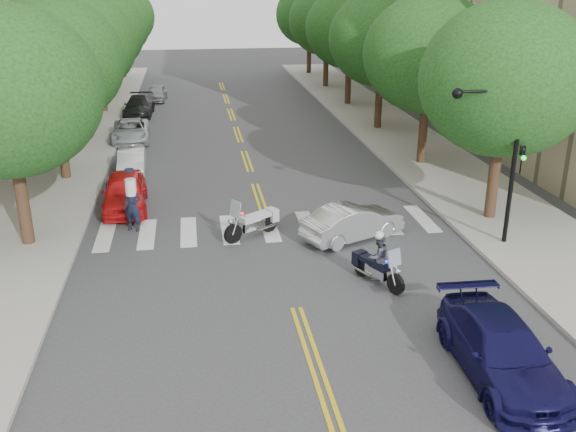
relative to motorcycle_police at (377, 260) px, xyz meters
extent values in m
plane|color=#38383A|center=(-2.77, -1.23, -0.80)|extent=(140.00, 140.00, 0.00)
cube|color=#9E9991|center=(-12.27, 20.77, -0.73)|extent=(5.00, 60.00, 0.15)
cube|color=#9E9991|center=(6.73, 20.77, -0.73)|extent=(5.00, 60.00, 0.15)
cylinder|color=#382316|center=(-11.57, 4.77, 0.86)|extent=(0.44, 0.44, 3.32)
ellipsoid|color=#124115|center=(-11.57, 4.77, 4.76)|extent=(6.40, 6.40, 5.76)
cylinder|color=#382316|center=(-11.57, 12.77, 0.86)|extent=(0.44, 0.44, 3.32)
ellipsoid|color=#124115|center=(-11.57, 12.77, 4.76)|extent=(6.40, 6.40, 5.76)
cylinder|color=#382316|center=(-11.57, 20.77, 0.86)|extent=(0.44, 0.44, 3.32)
ellipsoid|color=#124115|center=(-11.57, 20.77, 4.76)|extent=(6.40, 6.40, 5.76)
cylinder|color=#382316|center=(-11.57, 28.77, 0.86)|extent=(0.44, 0.44, 3.32)
ellipsoid|color=#124115|center=(-11.57, 28.77, 4.76)|extent=(6.40, 6.40, 5.76)
cylinder|color=#382316|center=(-11.57, 36.77, 0.86)|extent=(0.44, 0.44, 3.32)
ellipsoid|color=#124115|center=(-11.57, 36.77, 4.76)|extent=(6.40, 6.40, 5.76)
cylinder|color=#382316|center=(-11.57, 44.77, 0.86)|extent=(0.44, 0.44, 3.32)
ellipsoid|color=#124115|center=(-11.57, 44.77, 4.76)|extent=(6.40, 6.40, 5.76)
cylinder|color=#382316|center=(6.03, 4.77, 0.86)|extent=(0.44, 0.44, 3.32)
ellipsoid|color=#124115|center=(6.03, 4.77, 4.76)|extent=(6.40, 6.40, 5.76)
cylinder|color=#382316|center=(6.03, 12.77, 0.86)|extent=(0.44, 0.44, 3.32)
ellipsoid|color=#124115|center=(6.03, 12.77, 4.76)|extent=(6.40, 6.40, 5.76)
cylinder|color=#382316|center=(6.03, 20.77, 0.86)|extent=(0.44, 0.44, 3.32)
ellipsoid|color=#124115|center=(6.03, 20.77, 4.76)|extent=(6.40, 6.40, 5.76)
cylinder|color=#382316|center=(6.03, 28.77, 0.86)|extent=(0.44, 0.44, 3.32)
ellipsoid|color=#124115|center=(6.03, 28.77, 4.76)|extent=(6.40, 6.40, 5.76)
cylinder|color=#382316|center=(6.03, 36.77, 0.86)|extent=(0.44, 0.44, 3.32)
ellipsoid|color=#124115|center=(6.03, 36.77, 4.76)|extent=(6.40, 6.40, 5.76)
cylinder|color=#382316|center=(6.03, 44.77, 0.86)|extent=(0.44, 0.44, 3.32)
ellipsoid|color=#124115|center=(6.03, 44.77, 4.76)|extent=(6.40, 6.40, 5.76)
cylinder|color=black|center=(5.43, 2.27, 2.20)|extent=(0.16, 0.16, 6.00)
cylinder|color=black|center=(4.23, 2.27, 4.80)|extent=(2.40, 0.10, 0.10)
sphere|color=black|center=(3.13, 2.27, 4.75)|extent=(0.36, 0.36, 0.36)
imported|color=black|center=(5.68, 2.27, 2.40)|extent=(0.16, 0.20, 1.00)
sphere|color=#0CCC26|center=(5.68, 2.12, 2.50)|extent=(0.18, 0.18, 0.18)
cylinder|color=black|center=(0.39, -0.79, -0.47)|extent=(0.41, 0.66, 0.66)
cylinder|color=black|center=(-0.30, 0.61, -0.47)|extent=(0.45, 0.67, 0.66)
cube|color=silver|center=(0.02, -0.05, -0.37)|extent=(0.67, 0.93, 0.31)
cube|color=black|center=(0.07, -0.14, -0.12)|extent=(0.62, 0.77, 0.21)
cube|color=black|center=(-0.17, 0.35, -0.10)|extent=(0.59, 0.65, 0.16)
cube|color=black|center=(-0.36, 0.74, -0.22)|extent=(0.51, 0.45, 0.44)
cube|color=#8C99A5|center=(0.33, -0.68, 0.37)|extent=(0.50, 0.35, 0.53)
cube|color=red|center=(0.36, -0.48, 0.19)|extent=(0.13, 0.13, 0.08)
cube|color=#0C26E5|center=(0.15, -0.58, 0.19)|extent=(0.13, 0.13, 0.08)
imported|color=#474C56|center=(0.02, -0.05, 0.14)|extent=(0.93, 0.85, 1.54)
sphere|color=silver|center=(0.02, -0.05, 0.86)|extent=(0.29, 0.29, 0.29)
cylinder|color=black|center=(-4.26, 3.91, -0.44)|extent=(0.69, 0.53, 0.73)
cylinder|color=black|center=(-2.82, 4.86, -0.44)|extent=(0.72, 0.56, 0.73)
cube|color=silver|center=(-3.49, 4.42, -0.32)|extent=(1.00, 0.82, 0.34)
cube|color=silver|center=(-3.58, 4.36, -0.05)|extent=(0.84, 0.74, 0.24)
cube|color=silver|center=(-3.09, 4.68, -0.03)|extent=(0.73, 0.68, 0.17)
cube|color=silver|center=(-2.69, 4.95, -0.16)|extent=(0.53, 0.57, 0.48)
cube|color=#8C99A5|center=(-4.14, 3.99, 0.48)|extent=(0.43, 0.54, 0.59)
cube|color=red|center=(-3.92, 3.98, 0.29)|extent=(0.15, 0.15, 0.09)
cube|color=#0C26E5|center=(-4.06, 4.20, 0.29)|extent=(0.15, 0.15, 0.09)
imported|color=black|center=(-7.91, 5.75, 0.18)|extent=(0.85, 0.73, 1.97)
imported|color=silver|center=(0.15, 3.71, -0.15)|extent=(4.18, 2.92, 1.31)
imported|color=#100E3C|center=(1.59, -5.28, -0.10)|extent=(2.13, 4.94, 1.42)
imported|color=red|center=(-8.43, 8.27, -0.06)|extent=(1.97, 4.46, 1.49)
imported|color=silver|center=(-8.53, 13.27, -0.20)|extent=(1.40, 3.68, 1.20)
imported|color=#B8BCC1|center=(-9.07, 19.97, -0.18)|extent=(2.24, 4.59, 1.26)
imported|color=black|center=(-9.07, 27.27, -0.14)|extent=(2.05, 4.66, 1.33)
imported|color=gray|center=(-8.10, 32.77, -0.20)|extent=(1.64, 3.62, 1.20)
camera|label=1|loc=(-5.52, -17.68, 8.43)|focal=40.00mm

